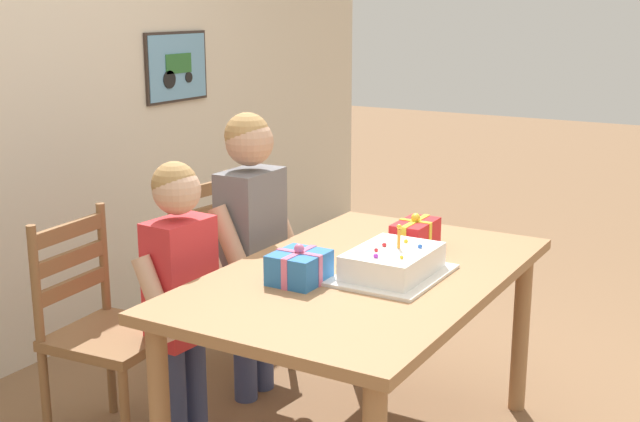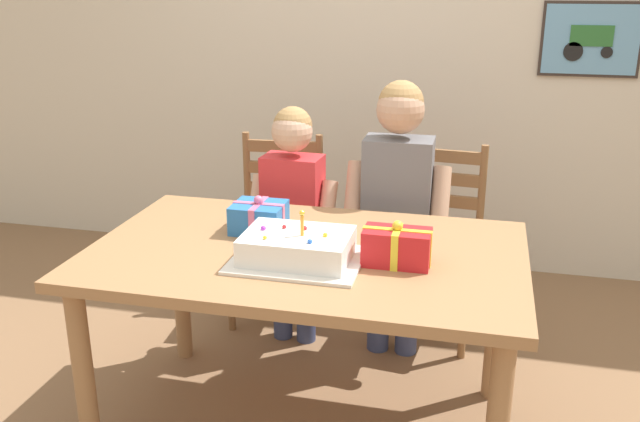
# 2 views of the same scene
# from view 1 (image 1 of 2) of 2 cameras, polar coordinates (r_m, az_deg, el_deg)

# --- Properties ---
(back_wall) EXTENTS (6.40, 0.11, 2.60)m
(back_wall) POSITION_cam_1_polar(r_m,az_deg,el_deg) (4.09, -20.20, 7.50)
(back_wall) COLOR beige
(back_wall) RESTS_ON ground
(dining_table) EXTENTS (1.54, 0.95, 0.75)m
(dining_table) POSITION_cam_1_polar(r_m,az_deg,el_deg) (3.09, 2.99, -5.77)
(dining_table) COLOR #9E7047
(dining_table) RESTS_ON ground
(birthday_cake) EXTENTS (0.44, 0.34, 0.19)m
(birthday_cake) POSITION_cam_1_polar(r_m,az_deg,el_deg) (3.00, 5.02, -3.58)
(birthday_cake) COLOR white
(birthday_cake) RESTS_ON dining_table
(gift_box_red_large) EXTENTS (0.20, 0.18, 0.14)m
(gift_box_red_large) POSITION_cam_1_polar(r_m,az_deg,el_deg) (2.93, -1.43, -3.86)
(gift_box_red_large) COLOR #286BB7
(gift_box_red_large) RESTS_ON dining_table
(gift_box_beside_cake) EXTENTS (0.23, 0.13, 0.16)m
(gift_box_beside_cake) POSITION_cam_1_polar(r_m,az_deg,el_deg) (3.31, 6.51, -1.72)
(gift_box_beside_cake) COLOR red
(gift_box_beside_cake) RESTS_ON dining_table
(chair_left) EXTENTS (0.45, 0.45, 0.92)m
(chair_left) POSITION_cam_1_polar(r_m,az_deg,el_deg) (3.38, -14.46, -7.90)
(chair_left) COLOR brown
(chair_left) RESTS_ON ground
(chair_right) EXTENTS (0.46, 0.46, 0.92)m
(chair_right) POSITION_cam_1_polar(r_m,az_deg,el_deg) (3.94, -6.42, -4.38)
(chair_right) COLOR brown
(chair_right) RESTS_ON ground
(child_older) EXTENTS (0.46, 0.26, 1.26)m
(child_older) POSITION_cam_1_polar(r_m,az_deg,el_deg) (3.58, -4.70, -1.16)
(child_older) COLOR #38426B
(child_older) RESTS_ON ground
(child_younger) EXTENTS (0.42, 0.24, 1.13)m
(child_younger) POSITION_cam_1_polar(r_m,az_deg,el_deg) (3.25, -9.49, -4.40)
(child_younger) COLOR #38426B
(child_younger) RESTS_ON ground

